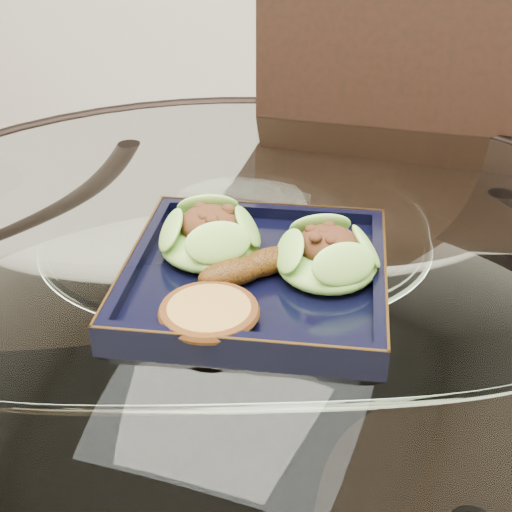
% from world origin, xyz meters
% --- Properties ---
extents(dining_table, '(1.13, 1.13, 0.77)m').
position_xyz_m(dining_table, '(-0.00, -0.00, 0.60)').
color(dining_table, white).
rests_on(dining_table, ground).
extents(dining_chair, '(0.47, 0.47, 1.02)m').
position_xyz_m(dining_chair, '(0.09, 0.36, 0.57)').
color(dining_chair, black).
rests_on(dining_chair, ground).
extents(navy_plate, '(0.32, 0.32, 0.02)m').
position_xyz_m(navy_plate, '(0.04, -0.05, 0.77)').
color(navy_plate, black).
rests_on(navy_plate, dining_table).
extents(lettuce_wrap_left, '(0.12, 0.12, 0.04)m').
position_xyz_m(lettuce_wrap_left, '(-0.02, -0.03, 0.80)').
color(lettuce_wrap_left, '#568C28').
rests_on(lettuce_wrap_left, navy_plate).
extents(lettuce_wrap_right, '(0.11, 0.11, 0.04)m').
position_xyz_m(lettuce_wrap_right, '(0.11, -0.03, 0.80)').
color(lettuce_wrap_right, '#57962B').
rests_on(lettuce_wrap_right, navy_plate).
extents(roasted_plantain, '(0.12, 0.13, 0.03)m').
position_xyz_m(roasted_plantain, '(0.05, -0.05, 0.80)').
color(roasted_plantain, '#593009').
rests_on(roasted_plantain, navy_plate).
extents(crumb_patty, '(0.10, 0.10, 0.02)m').
position_xyz_m(crumb_patty, '(0.03, -0.15, 0.79)').
color(crumb_patty, '#A57E37').
rests_on(crumb_patty, navy_plate).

